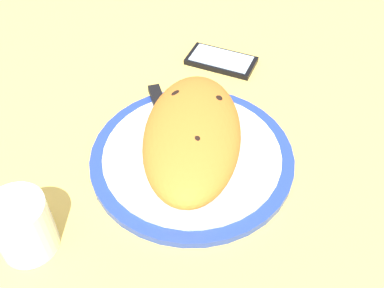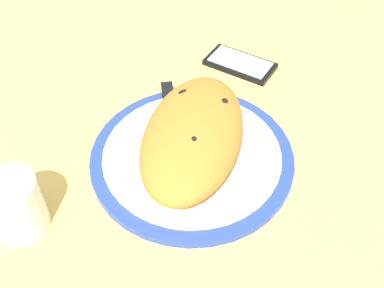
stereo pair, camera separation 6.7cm
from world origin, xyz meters
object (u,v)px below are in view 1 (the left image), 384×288
Objects in this scene: calzone at (196,135)px; fork at (246,158)px; plate at (192,156)px; knife at (165,119)px; smartphone at (221,60)px; water_glass at (24,229)px.

fork is (-1.22, -7.76, -3.14)cm from calzone.
knife reaches higher than plate.
smartphone is at bearing -7.08° from calzone.
smartphone is at bearing -24.54° from knife.
fork is 32.49cm from water_glass.
knife is at bearing 61.47° from fork.
smartphone is 1.68× the size of water_glass.
knife reaches higher than fork.
plate is 2.18× the size of smartphone.
plate is 8.37cm from knife.
knife is 2.67× the size of water_glass.
knife is at bearing 37.22° from plate.
smartphone is (18.70, -8.54, -1.49)cm from knife.
knife is 20.62cm from smartphone.
plate is 25.53cm from smartphone.
plate is at bearing 172.03° from smartphone.
calzone is at bearing -49.95° from water_glass.
calzone is (0.60, -0.48, 4.14)cm from plate.
water_glass is at bearing 129.71° from plate.
calzone is 25.24cm from smartphone.
fork is (-0.62, -8.24, 1.00)cm from plate.
plate is 8.33cm from fork.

